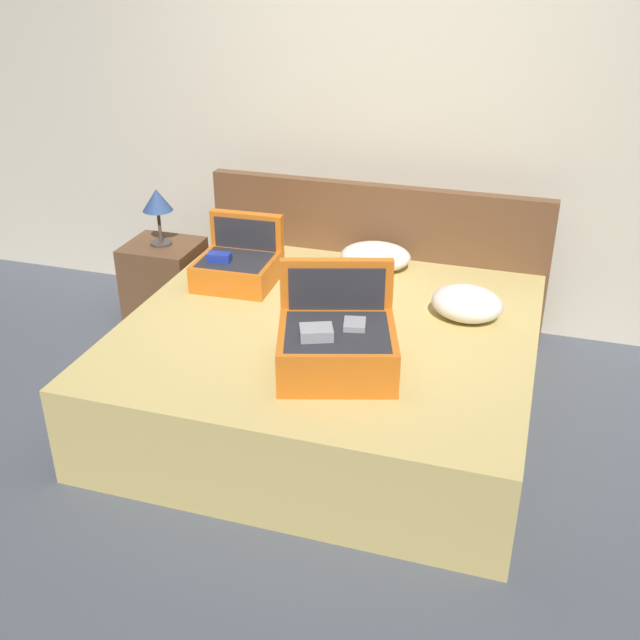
{
  "coord_description": "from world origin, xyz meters",
  "views": [
    {
      "loc": [
        0.95,
        -2.78,
        2.24
      ],
      "look_at": [
        0.0,
        0.26,
        0.59
      ],
      "focal_mm": 42.51,
      "sensor_mm": 36.0,
      "label": 1
    }
  ],
  "objects_px": {
    "nightstand": "(165,282)",
    "hard_case_large": "(337,343)",
    "bed": "(328,368)",
    "pillow_near_headboard": "(376,257)",
    "hard_case_medium": "(238,265)",
    "pillow_center_head": "(467,303)",
    "table_lamp": "(157,203)"
  },
  "relations": [
    {
      "from": "hard_case_medium",
      "to": "pillow_center_head",
      "type": "distance_m",
      "value": 1.27
    },
    {
      "from": "pillow_near_headboard",
      "to": "nightstand",
      "type": "distance_m",
      "value": 1.38
    },
    {
      "from": "bed",
      "to": "hard_case_medium",
      "type": "relative_size",
      "value": 4.63
    },
    {
      "from": "hard_case_large",
      "to": "hard_case_medium",
      "type": "bearing_deg",
      "value": 119.58
    },
    {
      "from": "bed",
      "to": "hard_case_large",
      "type": "relative_size",
      "value": 3.18
    },
    {
      "from": "bed",
      "to": "hard_case_medium",
      "type": "xyz_separation_m",
      "value": [
        -0.63,
        0.35,
        0.35
      ]
    },
    {
      "from": "pillow_near_headboard",
      "to": "nightstand",
      "type": "height_order",
      "value": "pillow_near_headboard"
    },
    {
      "from": "pillow_center_head",
      "to": "nightstand",
      "type": "relative_size",
      "value": 0.7
    },
    {
      "from": "bed",
      "to": "nightstand",
      "type": "relative_size",
      "value": 3.9
    },
    {
      "from": "hard_case_medium",
      "to": "hard_case_large",
      "type": "bearing_deg",
      "value": -45.79
    },
    {
      "from": "nightstand",
      "to": "hard_case_large",
      "type": "bearing_deg",
      "value": -36.81
    },
    {
      "from": "hard_case_large",
      "to": "hard_case_medium",
      "type": "relative_size",
      "value": 1.45
    },
    {
      "from": "bed",
      "to": "pillow_center_head",
      "type": "distance_m",
      "value": 0.77
    },
    {
      "from": "hard_case_large",
      "to": "bed",
      "type": "bearing_deg",
      "value": 94.68
    },
    {
      "from": "pillow_near_headboard",
      "to": "nightstand",
      "type": "bearing_deg",
      "value": -177.41
    },
    {
      "from": "bed",
      "to": "hard_case_large",
      "type": "height_order",
      "value": "hard_case_large"
    },
    {
      "from": "hard_case_medium",
      "to": "pillow_center_head",
      "type": "bearing_deg",
      "value": -5.64
    },
    {
      "from": "nightstand",
      "to": "bed",
      "type": "bearing_deg",
      "value": -28.29
    },
    {
      "from": "pillow_near_headboard",
      "to": "pillow_center_head",
      "type": "xyz_separation_m",
      "value": [
        0.58,
        -0.47,
        0.0
      ]
    },
    {
      "from": "bed",
      "to": "pillow_center_head",
      "type": "relative_size",
      "value": 5.58
    },
    {
      "from": "pillow_near_headboard",
      "to": "nightstand",
      "type": "xyz_separation_m",
      "value": [
        -1.34,
        -0.06,
        -0.32
      ]
    },
    {
      "from": "hard_case_medium",
      "to": "pillow_center_head",
      "type": "xyz_separation_m",
      "value": [
        1.27,
        -0.07,
        -0.02
      ]
    },
    {
      "from": "nightstand",
      "to": "table_lamp",
      "type": "relative_size",
      "value": 1.47
    },
    {
      "from": "bed",
      "to": "hard_case_medium",
      "type": "distance_m",
      "value": 0.8
    },
    {
      "from": "hard_case_medium",
      "to": "nightstand",
      "type": "relative_size",
      "value": 0.84
    },
    {
      "from": "hard_case_medium",
      "to": "table_lamp",
      "type": "bearing_deg",
      "value": 150.47
    },
    {
      "from": "pillow_near_headboard",
      "to": "table_lamp",
      "type": "relative_size",
      "value": 1.15
    },
    {
      "from": "pillow_near_headboard",
      "to": "pillow_center_head",
      "type": "distance_m",
      "value": 0.75
    },
    {
      "from": "hard_case_large",
      "to": "hard_case_medium",
      "type": "xyz_separation_m",
      "value": [
        -0.78,
        0.74,
        -0.03
      ]
    },
    {
      "from": "pillow_near_headboard",
      "to": "pillow_center_head",
      "type": "relative_size",
      "value": 1.12
    },
    {
      "from": "pillow_center_head",
      "to": "table_lamp",
      "type": "height_order",
      "value": "table_lamp"
    },
    {
      "from": "bed",
      "to": "table_lamp",
      "type": "relative_size",
      "value": 5.72
    }
  ]
}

